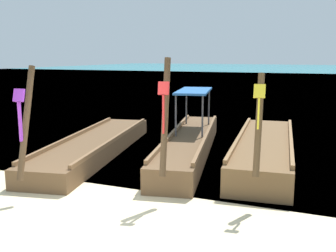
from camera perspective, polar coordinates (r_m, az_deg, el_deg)
name	(u,v)px	position (r m, az deg, el deg)	size (l,w,h in m)	color
ground	(82,224)	(6.83, -12.52, -13.86)	(120.00, 120.00, 0.00)	beige
sea_water	(301,73)	(67.10, 19.02, 7.42)	(120.00, 120.00, 0.00)	#147A89
longtail_boat_violet_ribbon	(95,146)	(11.21, -10.68, -2.87)	(2.59, 7.21, 2.59)	brown
longtail_boat_red_ribbon	(190,143)	(10.95, 3.19, -2.51)	(2.35, 7.25, 2.74)	brown
longtail_boat_yellow_ribbon	(264,150)	(10.53, 14.01, -3.43)	(1.92, 6.48, 2.47)	brown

